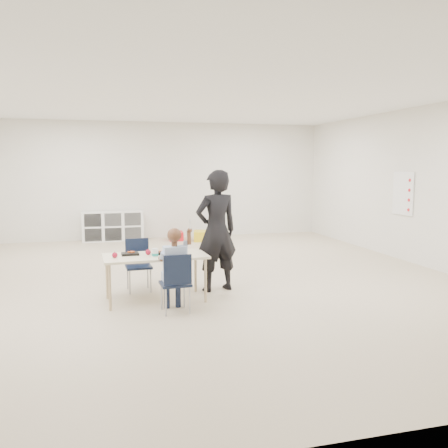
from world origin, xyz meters
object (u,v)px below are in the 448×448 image
object	(u,v)px
table	(156,278)
child	(175,265)
chair_near	(175,282)
cubby_shelf	(113,226)
adult	(216,231)

from	to	relation	value
table	child	distance (m)	0.63
table	chair_near	world-z (taller)	chair_near
child	cubby_shelf	world-z (taller)	child
table	child	world-z (taller)	child
table	adult	distance (m)	1.09
cubby_shelf	adult	world-z (taller)	adult
adult	chair_near	bearing A→B (deg)	36.81
chair_near	adult	bearing A→B (deg)	47.02
cubby_shelf	adult	xyz separation A→B (m)	(1.29, -4.95, 0.50)
table	chair_near	bearing A→B (deg)	-74.80
chair_near	adult	distance (m)	1.22
child	cubby_shelf	distance (m)	5.82
adult	child	bearing A→B (deg)	36.81
child	cubby_shelf	size ratio (longest dim) A/B	0.82
cubby_shelf	chair_near	bearing A→B (deg)	-84.45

